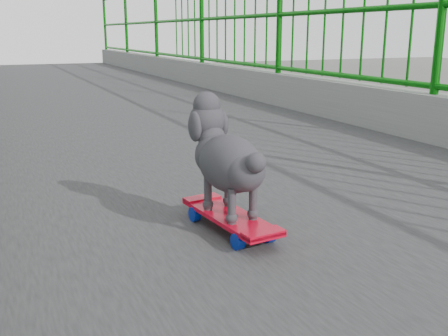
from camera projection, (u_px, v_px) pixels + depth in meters
skateboard at (230, 218)px, 1.85m from camera, size 0.19×0.49×0.06m
poodle at (226, 157)px, 1.81m from camera, size 0.22×0.45×0.38m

